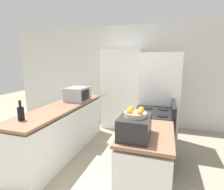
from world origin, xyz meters
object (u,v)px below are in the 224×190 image
refrigerator (160,100)px  wine_bottle (21,113)px  microwave (78,94)px  fruit_bowl (135,113)px  stove (153,137)px  pantry_cabinet (122,89)px  toaster_oven (135,126)px

refrigerator → wine_bottle: bearing=-135.2°
microwave → fruit_bowl: fruit_bowl is taller
fruit_bowl → stove: bearing=83.0°
wine_bottle → pantry_cabinet: bearing=72.2°
pantry_cabinet → toaster_oven: bearing=-72.7°
refrigerator → toaster_oven: 1.80m
pantry_cabinet → microwave: 1.32m
pantry_cabinet → wine_bottle: bearing=-107.8°
pantry_cabinet → stove: 1.83m
microwave → toaster_oven: microwave is taller
microwave → stove: bearing=-12.1°
refrigerator → stove: bearing=-93.4°
pantry_cabinet → microwave: (-0.64, -1.15, 0.04)m
stove → fruit_bowl: fruit_bowl is taller
refrigerator → fruit_bowl: size_ratio=7.75×
refrigerator → microwave: size_ratio=3.81×
pantry_cabinet → wine_bottle: size_ratio=7.01×
stove → microwave: 1.69m
wine_bottle → toaster_oven: bearing=-1.7°
toaster_oven → microwave: bearing=136.2°
fruit_bowl → pantry_cabinet: bearing=107.3°
toaster_oven → fruit_bowl: bearing=-67.0°
toaster_oven → pantry_cabinet: bearing=107.3°
wine_bottle → fruit_bowl: bearing=-2.3°
stove → toaster_oven: 1.18m
pantry_cabinet → wine_bottle: (-0.79, -2.47, 0.01)m
refrigerator → toaster_oven: refrigerator is taller
pantry_cabinet → toaster_oven: 2.64m
refrigerator → pantry_cabinet: bearing=142.9°
refrigerator → toaster_oven: bearing=-95.7°
fruit_bowl → toaster_oven: bearing=113.0°
pantry_cabinet → microwave: pantry_cabinet is taller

